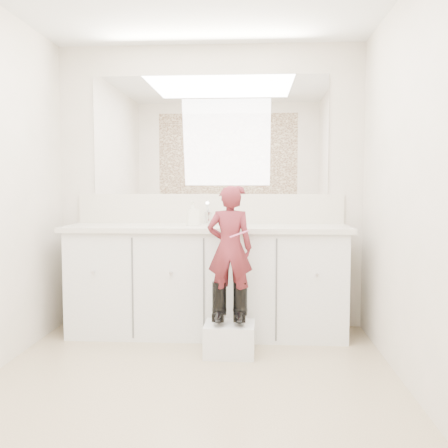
{
  "coord_description": "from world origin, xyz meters",
  "views": [
    {
      "loc": [
        0.38,
        -2.78,
        1.21
      ],
      "look_at": [
        0.16,
        0.89,
        0.93
      ],
      "focal_mm": 40.0,
      "sensor_mm": 36.0,
      "label": 1
    }
  ],
  "objects": [
    {
      "name": "floor",
      "position": [
        0.0,
        0.0,
        0.0
      ],
      "size": [
        3.0,
        3.0,
        0.0
      ],
      "primitive_type": "plane",
      "color": "#8D765C",
      "rests_on": "ground"
    },
    {
      "name": "wall_back",
      "position": [
        0.0,
        1.5,
        1.2
      ],
      "size": [
        2.6,
        0.0,
        2.6
      ],
      "primitive_type": "plane",
      "rotation": [
        1.57,
        0.0,
        0.0
      ],
      "color": "beige",
      "rests_on": "floor"
    },
    {
      "name": "wall_front",
      "position": [
        0.0,
        -1.5,
        1.2
      ],
      "size": [
        2.6,
        0.0,
        2.6
      ],
      "primitive_type": "plane",
      "rotation": [
        -1.57,
        0.0,
        0.0
      ],
      "color": "beige",
      "rests_on": "floor"
    },
    {
      "name": "wall_right",
      "position": [
        1.3,
        0.0,
        1.2
      ],
      "size": [
        0.0,
        3.0,
        3.0
      ],
      "primitive_type": "plane",
      "rotation": [
        1.57,
        0.0,
        -1.57
      ],
      "color": "beige",
      "rests_on": "floor"
    },
    {
      "name": "vanity_cabinet",
      "position": [
        0.0,
        1.23,
        0.42
      ],
      "size": [
        2.2,
        0.55,
        0.85
      ],
      "primitive_type": "cube",
      "color": "silver",
      "rests_on": "floor"
    },
    {
      "name": "countertop",
      "position": [
        0.0,
        1.21,
        0.87
      ],
      "size": [
        2.28,
        0.58,
        0.04
      ],
      "primitive_type": "cube",
      "color": "beige",
      "rests_on": "vanity_cabinet"
    },
    {
      "name": "backsplash",
      "position": [
        0.0,
        1.49,
        1.02
      ],
      "size": [
        2.28,
        0.03,
        0.25
      ],
      "primitive_type": "cube",
      "color": "beige",
      "rests_on": "countertop"
    },
    {
      "name": "mirror",
      "position": [
        0.0,
        1.49,
        1.64
      ],
      "size": [
        2.0,
        0.02,
        1.0
      ],
      "primitive_type": "cube",
      "color": "white",
      "rests_on": "wall_back"
    },
    {
      "name": "dot_panel",
      "position": [
        0.0,
        -1.49,
        1.65
      ],
      "size": [
        2.0,
        0.01,
        1.2
      ],
      "primitive_type": "cube",
      "color": "#472819",
      "rests_on": "wall_front"
    },
    {
      "name": "faucet",
      "position": [
        0.0,
        1.38,
        0.94
      ],
      "size": [
        0.08,
        0.08,
        0.1
      ],
      "primitive_type": "cylinder",
      "color": "silver",
      "rests_on": "countertop"
    },
    {
      "name": "cup",
      "position": [
        0.16,
        1.21,
        0.94
      ],
      "size": [
        0.13,
        0.13,
        0.11
      ],
      "primitive_type": "imported",
      "rotation": [
        0.0,
        0.0,
        -0.15
      ],
      "color": "beige",
      "rests_on": "countertop"
    },
    {
      "name": "soap_bottle",
      "position": [
        -0.12,
        1.21,
        0.99
      ],
      "size": [
        0.12,
        0.12,
        0.2
      ],
      "primitive_type": "imported",
      "rotation": [
        0.0,
        0.0,
        0.37
      ],
      "color": "white",
      "rests_on": "countertop"
    },
    {
      "name": "step_stool",
      "position": [
        0.21,
        0.71,
        0.11
      ],
      "size": [
        0.36,
        0.3,
        0.23
      ],
      "primitive_type": "cube",
      "rotation": [
        0.0,
        0.0,
        -0.02
      ],
      "color": "silver",
      "rests_on": "floor"
    },
    {
      "name": "boot_left",
      "position": [
        0.13,
        0.73,
        0.38
      ],
      "size": [
        0.11,
        0.2,
        0.3
      ],
      "primitive_type": null,
      "rotation": [
        0.0,
        0.0,
        -0.02
      ],
      "color": "black",
      "rests_on": "step_stool"
    },
    {
      "name": "boot_right",
      "position": [
        0.28,
        0.73,
        0.38
      ],
      "size": [
        0.11,
        0.2,
        0.3
      ],
      "primitive_type": null,
      "rotation": [
        0.0,
        0.0,
        -0.02
      ],
      "color": "black",
      "rests_on": "step_stool"
    },
    {
      "name": "toddler",
      "position": [
        0.21,
        0.73,
        0.77
      ],
      "size": [
        0.33,
        0.22,
        0.88
      ],
      "primitive_type": "imported",
      "rotation": [
        0.0,
        0.0,
        3.13
      ],
      "color": "maroon",
      "rests_on": "step_stool"
    },
    {
      "name": "toothbrush",
      "position": [
        0.28,
        0.65,
        0.88
      ],
      "size": [
        0.14,
        0.01,
        0.06
      ],
      "primitive_type": "cylinder",
      "rotation": [
        0.0,
        1.22,
        -0.02
      ],
      "color": "#E1578D",
      "rests_on": "toddler"
    }
  ]
}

